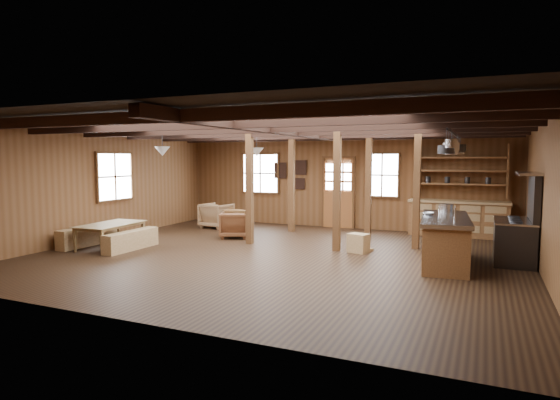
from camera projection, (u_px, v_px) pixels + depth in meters
name	position (u px, v px, depth m)	size (l,w,h in m)	color
room	(278.00, 191.00, 9.94)	(10.04, 9.04, 2.84)	black
ceiling_joists	(281.00, 130.00, 9.98)	(9.80, 8.82, 0.18)	black
timber_posts	(331.00, 186.00, 11.62)	(3.95, 2.35, 2.80)	#422312
back_door	(338.00, 198.00, 14.04)	(1.02, 0.08, 2.15)	brown
window_back_left	(261.00, 173.00, 15.03)	(1.32, 0.06, 1.32)	white
window_back_right	(382.00, 175.00, 13.46)	(1.02, 0.06, 1.32)	white
window_left	(115.00, 177.00, 12.36)	(0.14, 1.24, 1.32)	white
notice_boards	(292.00, 173.00, 14.58)	(1.08, 0.03, 0.90)	beige
back_counter	(458.00, 214.00, 12.48)	(2.55, 0.60, 2.45)	brown
pendant_lamps	(212.00, 152.00, 11.67)	(1.86, 2.36, 0.66)	#2E2E30
pot_rack	(454.00, 148.00, 8.74)	(0.37, 3.00, 0.42)	#2E2E30
kitchen_island	(445.00, 240.00, 9.20)	(1.11, 2.57, 1.20)	brown
step_stool	(358.00, 243.00, 10.34)	(0.47, 0.34, 0.42)	olive
commercial_range	(517.00, 233.00, 9.29)	(0.78, 1.47, 1.81)	#2E2E30
dining_table	(112.00, 236.00, 10.89)	(1.61, 0.90, 0.57)	olive
bench_wall	(88.00, 236.00, 11.20)	(0.31, 1.65, 0.45)	olive
bench_aisle	(131.00, 240.00, 10.67)	(0.29, 1.56, 0.43)	olive
armchair_a	(235.00, 225.00, 12.28)	(0.73, 0.75, 0.68)	#5A321B
armchair_b	(238.00, 219.00, 13.68)	(0.67, 0.69, 0.63)	brown
armchair_c	(217.00, 215.00, 14.04)	(0.79, 0.82, 0.74)	brown
counter_pot	(446.00, 208.00, 9.87)	(0.31, 0.31, 0.18)	#B8BBC0
bowl	(428.00, 214.00, 9.45)	(0.23, 0.23, 0.06)	silver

